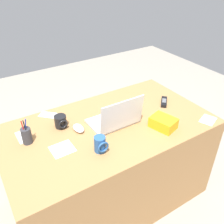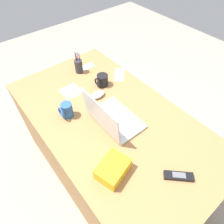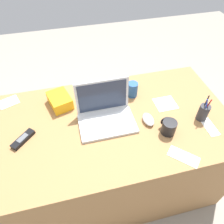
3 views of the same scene
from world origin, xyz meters
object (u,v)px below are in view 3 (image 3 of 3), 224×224
Objects in this scene: coffee_mug_tall at (169,127)px; snack_bag at (60,101)px; laptop at (106,114)px; computer_mouse at (148,119)px; cordless_phone at (23,139)px; coffee_mug_white at (132,89)px; pen_holder at (203,112)px.

coffee_mug_tall is 0.71m from snack_bag.
laptop reaches higher than computer_mouse.
computer_mouse is at bearing -2.78° from cordless_phone.
computer_mouse is at bearing -85.05° from coffee_mug_white.
coffee_mug_white reaches higher than cordless_phone.
laptop is 0.38m from coffee_mug_tall.
laptop is 0.60m from pen_holder.
laptop reaches higher than pen_holder.
pen_holder is at bearing -11.78° from computer_mouse.
coffee_mug_tall reaches higher than computer_mouse.
laptop is 0.29m from coffee_mug_white.
pen_holder is 0.91m from snack_bag.
coffee_mug_tall is 0.25m from pen_holder.
snack_bag is (-0.49, 0.02, -0.01)m from coffee_mug_white.
computer_mouse reaches higher than cordless_phone.
coffee_mug_white is 0.48m from pen_holder.
coffee_mug_white is 0.76× the size of cordless_phone.
coffee_mug_white is 1.09× the size of coffee_mug_tall.
coffee_mug_tall is at bearing -28.29° from laptop.
coffee_mug_white is at bearing 38.85° from laptop.
coffee_mug_tall reaches higher than cordless_phone.
computer_mouse is 0.59m from snack_bag.
coffee_mug_white is 0.49m from snack_bag.
coffee_mug_white is at bearing 106.27° from coffee_mug_tall.
computer_mouse is 0.34m from pen_holder.
computer_mouse is 0.59× the size of pen_holder.
cordless_phone is 0.81× the size of snack_bag.
computer_mouse is 0.75m from cordless_phone.
cordless_phone is (-0.83, 0.14, -0.03)m from coffee_mug_tall.
cordless_phone is at bearing -133.55° from snack_bag.
coffee_mug_tall is at bearing -53.08° from computer_mouse.
coffee_mug_white is at bearing -2.19° from snack_bag.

